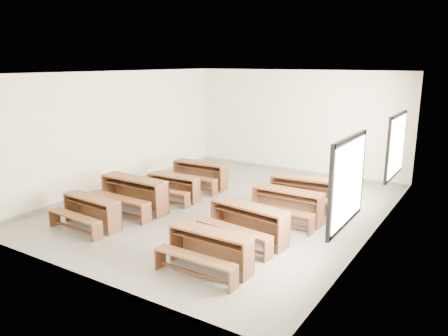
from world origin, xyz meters
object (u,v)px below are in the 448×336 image
Objects in this scene: desk_set_1 at (133,192)px; desk_set_2 at (173,186)px; desk_set_6 at (286,203)px; desk_set_3 at (199,173)px; desk_set_4 at (209,247)px; desk_set_7 at (305,191)px; desk_set_5 at (247,221)px; desk_set_0 at (90,210)px.

desk_set_1 is 1.22× the size of desk_set_2.
desk_set_1 is 3.60m from desk_set_6.
desk_set_1 is 2.45m from desk_set_3.
desk_set_3 and desk_set_6 have the same top height.
desk_set_7 is at bearing 87.53° from desk_set_4.
desk_set_7 reaches higher than desk_set_5.
desk_set_0 is 0.87× the size of desk_set_5.
desk_set_7 reaches higher than desk_set_4.
desk_set_4 is at bearing -24.53° from desk_set_1.
desk_set_2 is 3.21m from desk_set_5.
desk_set_0 is at bearing 175.69° from desk_set_4.
desk_set_4 is at bearing -1.02° from desk_set_0.
desk_set_4 is 1.36m from desk_set_5.
desk_set_1 is at bearing 154.86° from desk_set_4.
desk_set_1 reaches higher than desk_set_2.
desk_set_4 is 2.81m from desk_set_6.
desk_set_2 is 0.90× the size of desk_set_3.
desk_set_5 is at bearing -27.61° from desk_set_2.
desk_set_6 is (3.36, 1.29, -0.04)m from desk_set_1.
desk_set_7 is (3.41, 3.56, 0.06)m from desk_set_0.
desk_set_5 is at bearing 22.48° from desk_set_0.
desk_set_0 is 0.85× the size of desk_set_7.
desk_set_5 is 1.46m from desk_set_6.
desk_set_2 is at bearing 137.94° from desk_set_4.
desk_set_3 is (0.19, 3.71, 0.03)m from desk_set_0.
desk_set_1 reaches higher than desk_set_3.
desk_set_3 is (0.17, 2.45, -0.04)m from desk_set_1.
desk_set_5 is 2.47m from desk_set_7.
desk_set_3 is 3.39m from desk_set_6.
desk_set_5 is 0.97× the size of desk_set_7.
desk_set_5 is (2.92, -1.32, 0.06)m from desk_set_2.
desk_set_6 is at bearing 90.00° from desk_set_5.
desk_set_5 reaches higher than desk_set_2.
desk_set_0 is 0.93× the size of desk_set_3.
desk_set_5 reaches higher than desk_set_3.
desk_set_4 is at bearing -92.58° from desk_set_6.
desk_set_1 reaches higher than desk_set_6.
desk_set_5 reaches higher than desk_set_0.
desk_set_1 is 1.00× the size of desk_set_7.
desk_set_5 reaches higher than desk_set_6.
desk_set_4 is (3.21, -1.52, -0.07)m from desk_set_1.
desk_set_1 is 3.19m from desk_set_5.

